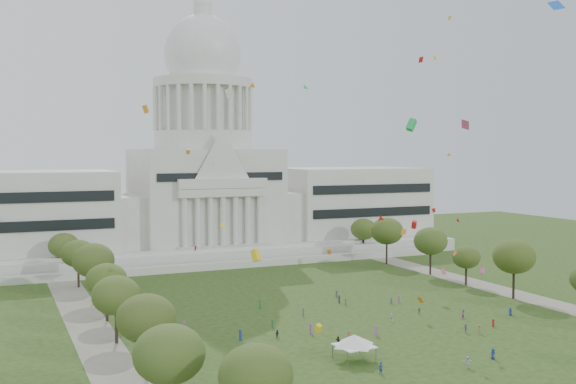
# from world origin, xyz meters

# --- Properties ---
(ground) EXTENTS (400.00, 400.00, 0.00)m
(ground) POSITION_xyz_m (0.00, 0.00, 0.00)
(ground) COLOR #2B4115
(ground) RESTS_ON ground
(capitol) EXTENTS (160.00, 64.50, 91.30)m
(capitol) POSITION_xyz_m (0.00, 113.59, 22.30)
(capitol) COLOR beige
(capitol) RESTS_ON ground
(path_left) EXTENTS (8.00, 160.00, 0.04)m
(path_left) POSITION_xyz_m (-48.00, 30.00, 0.02)
(path_left) COLOR gray
(path_left) RESTS_ON ground
(path_right) EXTENTS (8.00, 160.00, 0.04)m
(path_right) POSITION_xyz_m (48.00, 30.00, 0.02)
(path_right) COLOR gray
(path_right) RESTS_ON ground
(row_tree_l_0) EXTENTS (8.85, 8.85, 12.59)m
(row_tree_l_0) POSITION_xyz_m (-45.26, -21.68, 8.95)
(row_tree_l_0) COLOR black
(row_tree_l_0) RESTS_ON ground
(row_tree_l_1) EXTENTS (8.86, 8.86, 12.59)m
(row_tree_l_1) POSITION_xyz_m (-44.07, -2.96, 8.95)
(row_tree_l_1) COLOR black
(row_tree_l_1) RESTS_ON ground
(row_tree_l_2) EXTENTS (8.42, 8.42, 11.97)m
(row_tree_l_2) POSITION_xyz_m (-45.04, 17.30, 8.51)
(row_tree_l_2) COLOR black
(row_tree_l_2) RESTS_ON ground
(row_tree_r_2) EXTENTS (9.55, 9.55, 13.58)m
(row_tree_r_2) POSITION_xyz_m (44.17, 17.44, 9.66)
(row_tree_r_2) COLOR black
(row_tree_r_2) RESTS_ON ground
(row_tree_l_3) EXTENTS (8.12, 8.12, 11.55)m
(row_tree_l_3) POSITION_xyz_m (-44.09, 33.92, 8.21)
(row_tree_l_3) COLOR black
(row_tree_l_3) RESTS_ON ground
(row_tree_r_3) EXTENTS (7.01, 7.01, 9.98)m
(row_tree_r_3) POSITION_xyz_m (44.40, 34.48, 7.08)
(row_tree_r_3) COLOR black
(row_tree_r_3) RESTS_ON ground
(row_tree_l_4) EXTENTS (9.29, 9.29, 13.21)m
(row_tree_l_4) POSITION_xyz_m (-44.08, 52.42, 9.39)
(row_tree_l_4) COLOR black
(row_tree_l_4) RESTS_ON ground
(row_tree_r_4) EXTENTS (9.19, 9.19, 13.06)m
(row_tree_r_4) POSITION_xyz_m (44.76, 50.04, 9.29)
(row_tree_r_4) COLOR black
(row_tree_r_4) RESTS_ON ground
(row_tree_l_5) EXTENTS (8.33, 8.33, 11.85)m
(row_tree_l_5) POSITION_xyz_m (-45.22, 71.01, 8.42)
(row_tree_l_5) COLOR black
(row_tree_l_5) RESTS_ON ground
(row_tree_r_5) EXTENTS (9.82, 9.82, 13.96)m
(row_tree_r_5) POSITION_xyz_m (43.49, 70.19, 9.93)
(row_tree_r_5) COLOR black
(row_tree_r_5) RESTS_ON ground
(row_tree_l_6) EXTENTS (8.19, 8.19, 11.64)m
(row_tree_l_6) POSITION_xyz_m (-46.87, 89.14, 8.27)
(row_tree_l_6) COLOR black
(row_tree_l_6) RESTS_ON ground
(row_tree_r_6) EXTENTS (8.42, 8.42, 11.97)m
(row_tree_r_6) POSITION_xyz_m (45.96, 88.13, 8.51)
(row_tree_r_6) COLOR black
(row_tree_r_6) RESTS_ON ground
(near_tree_0) EXTENTS (8.47, 8.47, 12.04)m
(near_tree_0) POSITION_xyz_m (-38.00, -32.00, 8.56)
(near_tree_0) COLOR black
(near_tree_0) RESTS_ON ground
(event_tent) EXTENTS (8.26, 8.26, 4.28)m
(event_tent) POSITION_xyz_m (-11.79, -7.87, 3.32)
(event_tent) COLOR #4C4C4C
(event_tent) RESTS_ON ground
(person_0) EXTENTS (0.87, 0.94, 1.61)m
(person_0) POSITION_xyz_m (32.22, 5.20, 0.81)
(person_0) COLOR navy
(person_0) RESTS_ON ground
(person_2) EXTENTS (0.97, 0.68, 1.85)m
(person_2) POSITION_xyz_m (21.74, 6.91, 0.93)
(person_2) COLOR #994C8C
(person_2) RESTS_ON ground
(person_3) EXTENTS (0.83, 1.20, 1.69)m
(person_3) POSITION_xyz_m (15.31, -1.73, 0.84)
(person_3) COLOR #4C4C51
(person_3) RESTS_ON ground
(person_4) EXTENTS (0.81, 1.10, 1.68)m
(person_4) POSITION_xyz_m (7.23, 10.80, 0.84)
(person_4) COLOR silver
(person_4) RESTS_ON ground
(person_5) EXTENTS (1.04, 1.52, 1.53)m
(person_5) POSITION_xyz_m (-10.03, 0.80, 0.76)
(person_5) COLOR #26262B
(person_5) RESTS_ON ground
(person_6) EXTENTS (0.77, 0.98, 1.76)m
(person_6) POSITION_xyz_m (9.08, -16.40, 0.88)
(person_6) COLOR navy
(person_6) RESTS_ON ground
(person_7) EXTENTS (0.77, 0.64, 1.86)m
(person_7) POSITION_xyz_m (-11.36, -15.25, 0.93)
(person_7) COLOR navy
(person_7) RESTS_ON ground
(person_8) EXTENTS (0.89, 0.84, 1.58)m
(person_8) POSITION_xyz_m (-18.13, 8.88, 0.79)
(person_8) COLOR #26262B
(person_8) RESTS_ON ground
(person_9) EXTENTS (1.25, 1.05, 1.72)m
(person_9) POSITION_xyz_m (17.18, -3.42, 0.86)
(person_9) COLOR olive
(person_9) RESTS_ON ground
(person_10) EXTENTS (0.66, 0.90, 1.37)m
(person_10) POSITION_xyz_m (15.98, 13.97, 0.68)
(person_10) COLOR olive
(person_10) RESTS_ON ground
(person_11) EXTENTS (1.86, 1.28, 1.87)m
(person_11) POSITION_xyz_m (2.38, -18.34, 0.94)
(person_11) COLOR silver
(person_11) RESTS_ON ground
(distant_crowd) EXTENTS (62.33, 38.16, 1.93)m
(distant_crowd) POSITION_xyz_m (-14.33, 14.93, 0.86)
(distant_crowd) COLOR navy
(distant_crowd) RESTS_ON ground
(kite_swarm) EXTENTS (86.14, 110.48, 58.23)m
(kite_swarm) POSITION_xyz_m (4.59, 9.47, 28.10)
(kite_swarm) COLOR yellow
(kite_swarm) RESTS_ON ground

